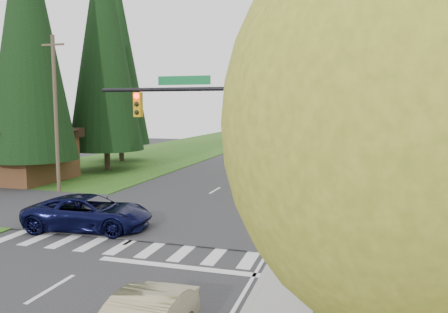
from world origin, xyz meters
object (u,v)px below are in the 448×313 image
at_px(parked_car_a, 283,177).
at_px(parked_car_e, 315,145).
at_px(parked_car_d, 313,148).
at_px(parked_car_c, 318,156).
at_px(suv_navy, 89,213).
at_px(parked_car_b, 313,166).

xyz_separation_m(parked_car_a, parked_car_e, (0.00, 27.06, 0.00)).
bearing_deg(parked_car_a, parked_car_d, 96.51).
height_order(parked_car_c, parked_car_d, parked_car_d).
height_order(suv_navy, parked_car_c, suv_navy).
height_order(parked_car_a, parked_car_c, parked_car_c).
relative_size(suv_navy, parked_car_e, 1.12).
relative_size(suv_navy, parked_car_c, 1.25).
bearing_deg(parked_car_b, suv_navy, -113.93).
bearing_deg(parked_car_d, suv_navy, -109.34).
bearing_deg(parked_car_c, parked_car_b, -92.86).
xyz_separation_m(suv_navy, parked_car_e, (6.81, 39.95, -0.05)).
xyz_separation_m(parked_car_d, parked_car_e, (-0.19, 5.93, -0.10)).
distance_m(parked_car_b, parked_car_c, 7.00).
height_order(parked_car_b, parked_car_e, parked_car_e).
bearing_deg(parked_car_c, parked_car_d, 94.71).
height_order(parked_car_d, parked_car_e, parked_car_d).
distance_m(parked_car_a, parked_car_c, 14.01).
bearing_deg(parked_car_e, suv_navy, -99.06).
xyz_separation_m(suv_navy, parked_car_d, (7.00, 34.01, 0.04)).
height_order(parked_car_a, parked_car_b, parked_car_a).
distance_m(parked_car_c, parked_car_d, 7.25).
bearing_deg(parked_car_c, parked_car_a, -99.12).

